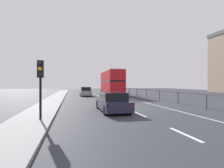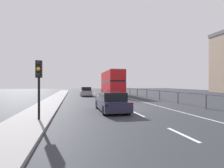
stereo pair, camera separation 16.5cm
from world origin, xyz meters
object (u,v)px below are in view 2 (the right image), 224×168
(hatchback_car_near, at_px, (111,102))
(sedan_car_ahead, at_px, (86,92))
(traffic_signal_pole, at_px, (39,75))
(double_decker_bus_red, at_px, (112,82))

(hatchback_car_near, distance_m, sedan_car_ahead, 16.69)
(traffic_signal_pole, relative_size, sedan_car_ahead, 0.76)
(sedan_car_ahead, bearing_deg, traffic_signal_pole, -101.44)
(traffic_signal_pole, bearing_deg, double_decker_bus_red, 67.54)
(hatchback_car_near, distance_m, traffic_signal_pole, 5.59)
(hatchback_car_near, relative_size, traffic_signal_pole, 1.47)
(double_decker_bus_red, xyz_separation_m, sedan_car_ahead, (-4.59, -0.94, -1.58))
(double_decker_bus_red, bearing_deg, traffic_signal_pole, -110.73)
(double_decker_bus_red, distance_m, sedan_car_ahead, 4.95)
(double_decker_bus_red, relative_size, sedan_car_ahead, 2.57)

